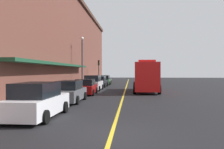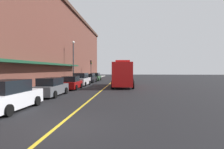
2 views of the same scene
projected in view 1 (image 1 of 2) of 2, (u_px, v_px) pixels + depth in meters
ground_plane at (126, 88)px, 33.72m from camera, size 112.00×112.00×0.00m
sidewalk_left at (84, 87)px, 34.23m from camera, size 2.40×70.00×0.15m
lane_center_stripe at (126, 88)px, 33.72m from camera, size 0.16×70.00×0.01m
brick_building_left at (32, 39)px, 33.73m from camera, size 13.52×64.00×13.98m
parked_car_0 at (38, 101)px, 11.91m from camera, size 2.20×4.78×1.80m
parked_car_1 at (70, 92)px, 18.00m from camera, size 1.98×4.71×1.66m
parked_car_2 at (86, 87)px, 23.82m from camera, size 2.14×4.21×1.58m
parked_car_3 at (93, 83)px, 29.24m from camera, size 2.16×4.83×1.88m
parked_car_4 at (100, 82)px, 35.53m from camera, size 2.24×4.63×1.65m
parked_car_5 at (105, 80)px, 41.12m from camera, size 2.07×4.43×1.68m
fire_truck at (146, 77)px, 27.18m from camera, size 2.96×8.68×3.55m
parking_meter_0 at (29, 93)px, 13.95m from camera, size 0.14×0.18×1.33m
street_lamp_left at (82, 57)px, 31.96m from camera, size 0.44×0.44×6.94m
traffic_light_near at (99, 67)px, 43.62m from camera, size 0.38×0.36×4.30m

